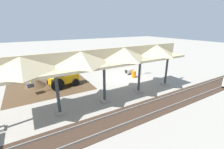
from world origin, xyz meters
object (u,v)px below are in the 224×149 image
object	(u,v)px
stop_sign	(142,63)
concrete_pipe	(129,71)
traffic_barrel	(134,74)
backhoe	(62,77)

from	to	relation	value
stop_sign	concrete_pipe	bearing A→B (deg)	-48.33
stop_sign	concrete_pipe	world-z (taller)	stop_sign
stop_sign	traffic_barrel	xyz separation A→B (m)	(1.55, 0.29, -1.32)
backhoe	traffic_barrel	world-z (taller)	backhoe
backhoe	traffic_barrel	distance (m)	9.21
backhoe	stop_sign	bearing A→B (deg)	173.52
stop_sign	backhoe	world-z (taller)	backhoe
traffic_barrel	concrete_pipe	bearing A→B (deg)	-103.84
stop_sign	backhoe	bearing A→B (deg)	-6.48
stop_sign	concrete_pipe	size ratio (longest dim) A/B	1.97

